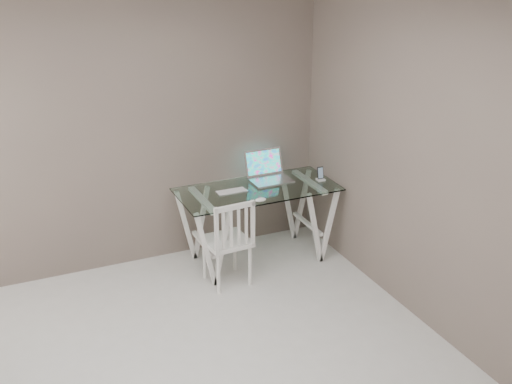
% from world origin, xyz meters
% --- Properties ---
extents(room, '(4.50, 4.52, 2.71)m').
position_xyz_m(room, '(-0.06, 0.02, 1.72)').
color(room, beige).
rests_on(room, ground).
extents(desk, '(1.50, 0.70, 0.75)m').
position_xyz_m(desk, '(1.20, 1.78, 0.38)').
color(desk, silver).
rests_on(desk, ground).
extents(chair, '(0.41, 0.41, 0.84)m').
position_xyz_m(chair, '(0.78, 1.44, 0.46)').
color(chair, white).
rests_on(chair, ground).
extents(laptop, '(0.39, 0.35, 0.27)m').
position_xyz_m(laptop, '(1.40, 1.98, 0.81)').
color(laptop, silver).
rests_on(laptop, desk).
extents(keyboard, '(0.29, 0.13, 0.01)m').
position_xyz_m(keyboard, '(0.95, 1.81, 0.75)').
color(keyboard, silver).
rests_on(keyboard, desk).
extents(mouse, '(0.11, 0.06, 0.03)m').
position_xyz_m(mouse, '(1.10, 1.49, 0.76)').
color(mouse, white).
rests_on(mouse, desk).
extents(phone_dock, '(0.07, 0.07, 0.13)m').
position_xyz_m(phone_dock, '(1.85, 1.73, 0.78)').
color(phone_dock, white).
rests_on(phone_dock, desk).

